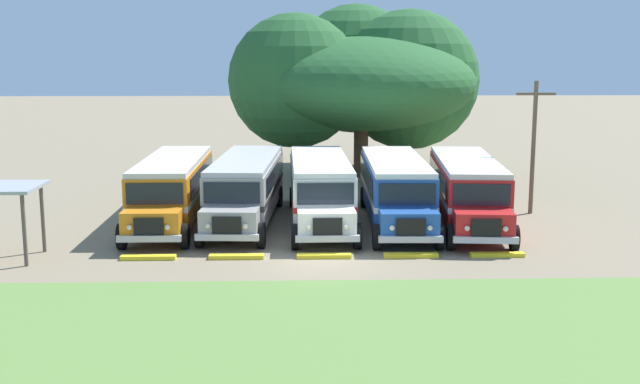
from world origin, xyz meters
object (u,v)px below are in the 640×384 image
Objects in this scene: parked_bus_slot_1 at (246,186)px; parked_bus_slot_2 at (320,187)px; parked_bus_slot_0 at (172,187)px; parked_bus_slot_3 at (396,187)px; utility_pole at (534,143)px; broad_shade_tree at (360,79)px; parked_bus_slot_4 at (467,188)px.

parked_bus_slot_1 is 1.01× the size of parked_bus_slot_2.
parked_bus_slot_0 is 0.99× the size of parked_bus_slot_1.
parked_bus_slot_0 is 1.00× the size of parked_bus_slot_2.
parked_bus_slot_3 is 1.76× the size of utility_pole.
parked_bus_slot_4 is at bearing -75.83° from broad_shade_tree.
parked_bus_slot_2 is (6.55, -0.21, 0.00)m from parked_bus_slot_0.
parked_bus_slot_2 is 1.00× the size of parked_bus_slot_3.
parked_bus_slot_3 is at bearing -88.15° from broad_shade_tree.
parked_bus_slot_2 is at bearing -101.75° from broad_shade_tree.
broad_shade_tree is (6.18, 13.49, 4.27)m from parked_bus_slot_1.
utility_pole reaches higher than parked_bus_slot_3.
parked_bus_slot_1 is at bearing -92.85° from parked_bus_slot_3.
broad_shade_tree reaches higher than parked_bus_slot_1.
broad_shade_tree reaches higher than parked_bus_slot_0.
parked_bus_slot_1 and parked_bus_slot_4 have the same top height.
parked_bus_slot_1 and parked_bus_slot_2 have the same top height.
parked_bus_slot_3 is (9.87, -0.40, 0.00)m from parked_bus_slot_0.
utility_pole reaches higher than parked_bus_slot_1.
parked_bus_slot_2 is 0.99× the size of parked_bus_slot_4.
broad_shade_tree is (-0.45, 13.99, 4.27)m from parked_bus_slot_3.
parked_bus_slot_1 is at bearing -88.91° from parked_bus_slot_4.
parked_bus_slot_1 and parked_bus_slot_3 have the same top height.
broad_shade_tree reaches higher than parked_bus_slot_4.
parked_bus_slot_2 is at bearing 88.12° from parked_bus_slot_0.
parked_bus_slot_1 is 15.44m from broad_shade_tree.
parked_bus_slot_3 is (3.32, -0.19, 0.00)m from parked_bus_slot_2.
utility_pole is (6.60, 1.73, 1.74)m from parked_bus_slot_3.
parked_bus_slot_2 is (3.31, -0.31, 0.00)m from parked_bus_slot_1.
parked_bus_slot_0 is at bearing -87.43° from parked_bus_slot_4.
parked_bus_slot_3 is at bearing -88.59° from parked_bus_slot_4.
utility_pole is (9.92, 1.54, 1.74)m from parked_bus_slot_2.
utility_pole is (16.47, 1.33, 1.74)m from parked_bus_slot_0.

